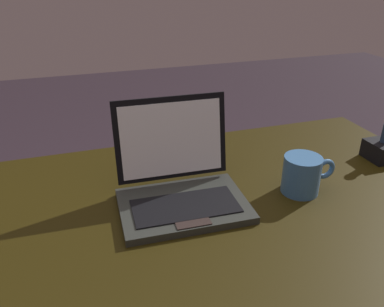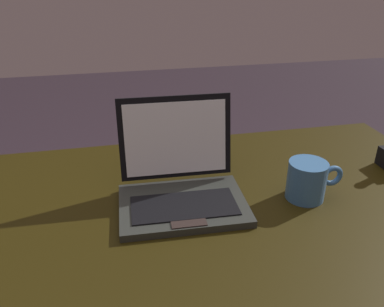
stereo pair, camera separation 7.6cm
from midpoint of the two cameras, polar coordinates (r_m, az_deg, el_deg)
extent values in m
cube|color=black|center=(0.89, -1.02, -9.10)|extent=(1.49, 0.75, 0.03)
cylinder|color=black|center=(1.58, 22.08, -9.31)|extent=(0.06, 0.06, 0.67)
cube|color=#2C2F2A|center=(0.88, 1.18, -7.68)|extent=(0.29, 0.21, 0.02)
cube|color=black|center=(0.87, 1.37, -7.67)|extent=(0.24, 0.12, 0.00)
cube|color=black|center=(0.82, 2.22, -10.10)|extent=(0.07, 0.03, 0.00)
cube|color=black|center=(0.92, -0.08, 2.34)|extent=(0.27, 0.05, 0.20)
cube|color=white|center=(0.92, -0.02, 2.16)|extent=(0.24, 0.04, 0.17)
cube|color=#59CCF2|center=(0.92, -0.01, 1.55)|extent=(0.23, 0.01, 0.01)
cylinder|color=teal|center=(0.95, 18.58, -3.80)|extent=(0.09, 0.09, 0.09)
torus|color=teal|center=(0.98, 21.89, -3.09)|extent=(0.05, 0.01, 0.05)
camera|label=1|loc=(0.04, -87.38, 1.30)|focal=36.55mm
camera|label=2|loc=(0.04, 92.62, -1.30)|focal=36.55mm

